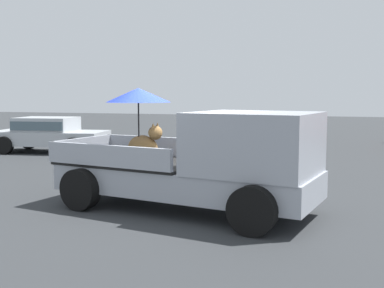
{
  "coord_description": "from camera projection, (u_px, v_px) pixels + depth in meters",
  "views": [
    {
      "loc": [
        2.81,
        -8.48,
        2.22
      ],
      "look_at": [
        -0.35,
        1.56,
        1.1
      ],
      "focal_mm": 44.25,
      "sensor_mm": 36.0,
      "label": 1
    }
  ],
  "objects": [
    {
      "name": "pickup_truck_main",
      "position": [
        205.0,
        161.0,
        8.81
      ],
      "size": [
        5.31,
        3.0,
        2.33
      ],
      "rotation": [
        0.0,
        0.0,
        -0.19
      ],
      "color": "black",
      "rests_on": "ground"
    },
    {
      "name": "ground_plane",
      "position": [
        185.0,
        209.0,
        9.12
      ],
      "size": [
        80.0,
        80.0,
        0.0
      ],
      "primitive_type": "plane",
      "color": "#2D3033"
    },
    {
      "name": "parked_sedan_near",
      "position": [
        48.0,
        133.0,
        17.99
      ],
      "size": [
        4.49,
        2.39,
        1.33
      ],
      "rotation": [
        0.0,
        0.0,
        0.13
      ],
      "color": "black",
      "rests_on": "ground"
    }
  ]
}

